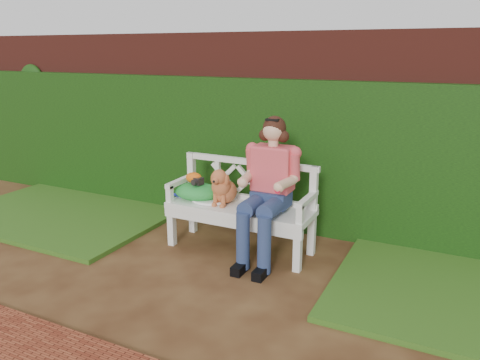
% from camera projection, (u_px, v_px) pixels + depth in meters
% --- Properties ---
extents(ground, '(60.00, 60.00, 0.00)m').
position_uv_depth(ground, '(192.00, 285.00, 4.12)').
color(ground, '#381C0E').
extents(brick_wall, '(10.00, 0.30, 2.20)m').
position_uv_depth(brick_wall, '(275.00, 130.00, 5.47)').
color(brick_wall, '#592018').
rests_on(brick_wall, ground).
extents(ivy_hedge, '(10.00, 0.18, 1.70)m').
position_uv_depth(ivy_hedge, '(268.00, 154.00, 5.35)').
color(ivy_hedge, '#1B500D').
rests_on(ivy_hedge, ground).
extents(grass_left, '(2.60, 2.00, 0.05)m').
position_uv_depth(grass_left, '(68.00, 212.00, 5.92)').
color(grass_left, '#2A5914').
rests_on(grass_left, ground).
extents(garden_bench, '(1.63, 0.76, 0.48)m').
position_uv_depth(garden_bench, '(240.00, 228.00, 4.81)').
color(garden_bench, white).
rests_on(garden_bench, ground).
extents(seated_woman, '(0.85, 0.95, 1.38)m').
position_uv_depth(seated_woman, '(271.00, 190.00, 4.52)').
color(seated_woman, red).
rests_on(seated_woman, ground).
extents(dog, '(0.26, 0.35, 0.39)m').
position_uv_depth(dog, '(224.00, 185.00, 4.75)').
color(dog, '#9A5A32').
rests_on(dog, garden_bench).
extents(tennis_racket, '(0.73, 0.34, 0.03)m').
position_uv_depth(tennis_racket, '(206.00, 200.00, 4.88)').
color(tennis_racket, silver).
rests_on(tennis_racket, garden_bench).
extents(green_bag, '(0.57, 0.48, 0.17)m').
position_uv_depth(green_bag, '(197.00, 191.00, 4.93)').
color(green_bag, '#28721D').
rests_on(green_bag, garden_bench).
extents(camera_item, '(0.13, 0.11, 0.07)m').
position_uv_depth(camera_item, '(198.00, 181.00, 4.87)').
color(camera_item, black).
rests_on(camera_item, green_bag).
extents(baseball_glove, '(0.22, 0.19, 0.11)m').
position_uv_depth(baseball_glove, '(194.00, 178.00, 4.91)').
color(baseball_glove, '#E65E10').
rests_on(baseball_glove, green_bag).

